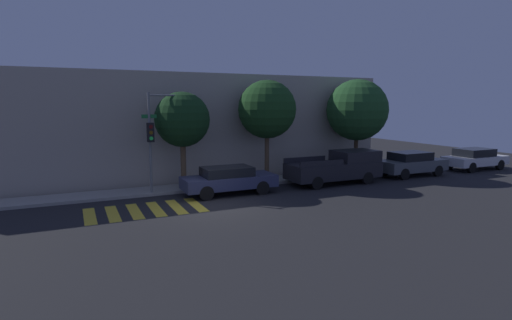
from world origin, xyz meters
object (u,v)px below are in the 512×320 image
(pickup_truck, at_px, (338,167))
(sedan_middle, at_px, (411,163))
(tree_near_corner, at_px, (182,120))
(sedan_near_corner, at_px, (229,179))
(tree_midblock, at_px, (267,110))
(tree_far_end, at_px, (357,110))
(sedan_far_end, at_px, (475,158))
(traffic_light_pole, at_px, (160,126))

(pickup_truck, height_order, sedan_middle, pickup_truck)
(pickup_truck, relative_size, tree_near_corner, 1.06)
(sedan_near_corner, relative_size, pickup_truck, 0.86)
(tree_midblock, bearing_deg, tree_far_end, 0.00)
(sedan_far_end, height_order, tree_near_corner, tree_near_corner)
(tree_midblock, relative_size, tree_far_end, 0.97)
(sedan_near_corner, relative_size, tree_midblock, 0.80)
(traffic_light_pole, height_order, sedan_far_end, traffic_light_pole)
(tree_midblock, distance_m, tree_far_end, 6.15)
(traffic_light_pole, xyz_separation_m, sedan_middle, (14.85, -1.27, -2.54))
(sedan_middle, relative_size, tree_midblock, 0.77)
(sedan_near_corner, distance_m, tree_near_corner, 3.81)
(traffic_light_pole, distance_m, pickup_truck, 9.82)
(pickup_truck, xyz_separation_m, tree_midblock, (-3.48, 1.83, 3.15))
(sedan_near_corner, xyz_separation_m, sedan_middle, (11.86, 0.00, 0.05))
(sedan_near_corner, xyz_separation_m, tree_midblock, (2.97, 1.83, 3.33))
(tree_far_end, bearing_deg, sedan_middle, -33.57)
(tree_midblock, height_order, tree_far_end, tree_far_end)
(sedan_middle, distance_m, sedan_far_end, 5.72)
(traffic_light_pole, bearing_deg, sedan_far_end, -3.53)
(sedan_far_end, bearing_deg, sedan_near_corner, -180.00)
(tree_midblock, bearing_deg, sedan_far_end, -7.12)
(pickup_truck, distance_m, tree_midblock, 5.04)
(sedan_middle, height_order, sedan_far_end, sedan_middle)
(traffic_light_pole, distance_m, sedan_middle, 15.11)
(pickup_truck, bearing_deg, tree_near_corner, 167.44)
(sedan_near_corner, relative_size, tree_near_corner, 0.91)
(traffic_light_pole, bearing_deg, tree_far_end, 2.64)
(pickup_truck, bearing_deg, sedan_far_end, -0.00)
(sedan_near_corner, bearing_deg, sedan_middle, 0.00)
(tree_midblock, bearing_deg, sedan_middle, -11.60)
(sedan_near_corner, distance_m, sedan_middle, 11.86)
(pickup_truck, bearing_deg, tree_midblock, 152.33)
(sedan_middle, xyz_separation_m, sedan_far_end, (5.72, 0.00, -0.03))
(tree_midblock, xyz_separation_m, tree_far_end, (6.15, 0.00, -0.07))
(sedan_middle, height_order, tree_midblock, tree_midblock)
(pickup_truck, relative_size, sedan_far_end, 1.19)
(sedan_far_end, relative_size, tree_far_end, 0.76)
(sedan_near_corner, bearing_deg, sedan_far_end, 0.00)
(tree_near_corner, xyz_separation_m, tree_far_end, (10.86, 0.00, 0.41))
(sedan_far_end, xyz_separation_m, tree_midblock, (-14.62, 1.83, 3.30))
(sedan_near_corner, distance_m, pickup_truck, 6.45)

